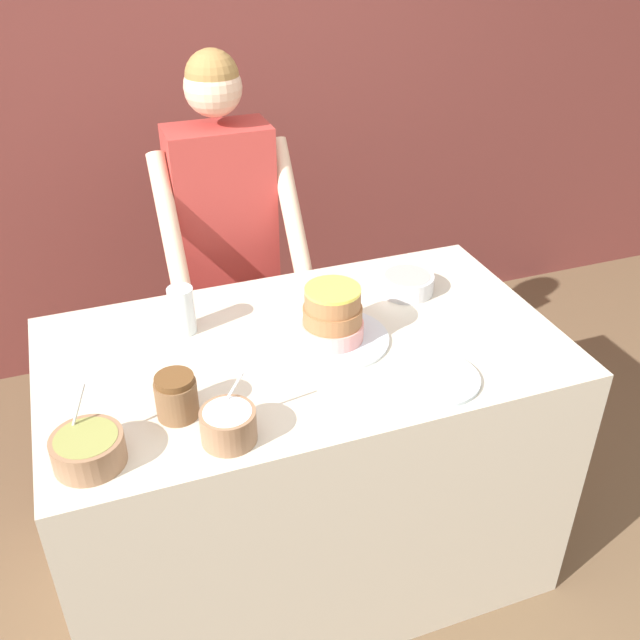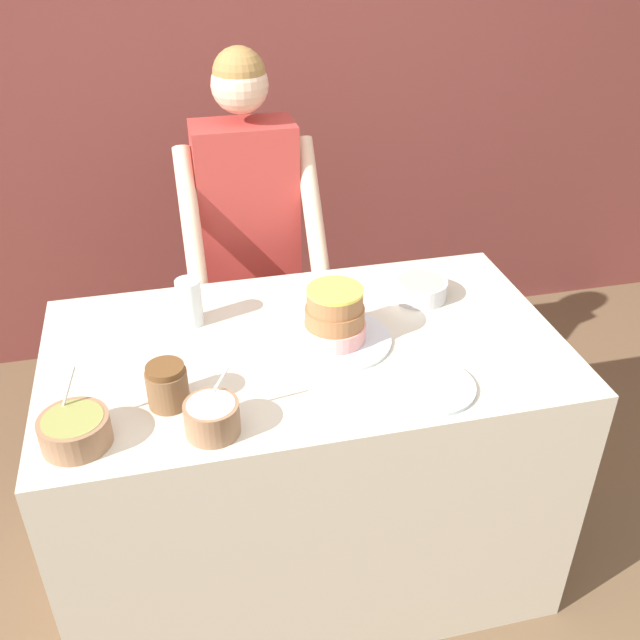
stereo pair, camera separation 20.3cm
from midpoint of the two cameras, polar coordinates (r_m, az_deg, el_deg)
wall_back at (r=3.38m, az=-5.38°, el=17.98°), size 10.00×0.05×2.60m
counter at (r=2.41m, az=1.36°, el=-11.24°), size 1.54×0.87×0.93m
person_baker at (r=2.70m, az=-3.61°, el=7.53°), size 0.50×0.45×1.64m
cake at (r=2.10m, az=3.96°, el=-0.09°), size 0.34×0.34×0.18m
frosting_bowl_white at (r=1.79m, az=-5.41°, el=-7.83°), size 0.14×0.14×0.17m
frosting_bowl_pink at (r=2.37m, az=10.45°, el=2.45°), size 0.18×0.18×0.06m
frosting_bowl_olive at (r=1.82m, az=-16.02°, el=-8.55°), size 0.17×0.17×0.18m
drinking_glass at (r=2.20m, az=-7.82°, el=1.34°), size 0.08×0.08×0.15m
ceramic_plate at (r=1.98m, az=11.69°, el=-5.32°), size 0.25×0.25×0.01m
stoneware_jar at (r=1.88m, az=-9.12°, el=-5.31°), size 0.11×0.11×0.12m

